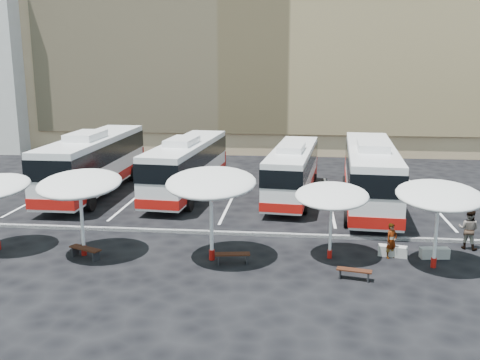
# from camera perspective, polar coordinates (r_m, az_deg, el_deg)

# --- Properties ---
(ground) EXTENTS (120.00, 120.00, 0.00)m
(ground) POSITION_cam_1_polar(r_m,az_deg,el_deg) (26.06, -2.91, -6.11)
(ground) COLOR black
(ground) RESTS_ON ground
(sandstone_building) EXTENTS (42.00, 18.25, 29.60)m
(sandstone_building) POSITION_cam_1_polar(r_m,az_deg,el_deg) (56.54, 2.23, 16.90)
(sandstone_building) COLOR tan
(sandstone_building) RESTS_ON ground
(curb_divider) EXTENTS (34.00, 0.25, 0.15)m
(curb_divider) POSITION_cam_1_polar(r_m,az_deg,el_deg) (26.51, -2.74, -5.61)
(curb_divider) COLOR black
(curb_divider) RESTS_ON ground
(bay_lines) EXTENTS (24.15, 12.00, 0.01)m
(bay_lines) POSITION_cam_1_polar(r_m,az_deg,el_deg) (33.66, -0.78, -1.77)
(bay_lines) COLOR white
(bay_lines) RESTS_ON ground
(bus_0) EXTENTS (3.07, 12.86, 4.08)m
(bus_0) POSITION_cam_1_polar(r_m,az_deg,el_deg) (35.47, -15.30, 1.96)
(bus_0) COLOR white
(bus_0) RESTS_ON ground
(bus_1) EXTENTS (3.45, 11.98, 3.75)m
(bus_1) POSITION_cam_1_polar(r_m,az_deg,el_deg) (34.10, -5.67, 1.65)
(bus_1) COLOR white
(bus_1) RESTS_ON ground
(bus_2) EXTENTS (3.40, 11.09, 3.46)m
(bus_2) POSITION_cam_1_polar(r_m,az_deg,el_deg) (33.24, 5.62, 1.11)
(bus_2) COLOR white
(bus_2) RESTS_ON ground
(bus_3) EXTENTS (3.56, 12.70, 3.98)m
(bus_3) POSITION_cam_1_polar(r_m,az_deg,el_deg) (31.75, 13.72, 0.75)
(bus_3) COLOR white
(bus_3) RESTS_ON ground
(sunshade_1) EXTENTS (3.73, 3.77, 3.77)m
(sunshade_1) POSITION_cam_1_polar(r_m,az_deg,el_deg) (23.81, -16.74, -0.43)
(sunshade_1) COLOR white
(sunshade_1) RESTS_ON ground
(sunshade_2) EXTENTS (3.91, 3.96, 3.98)m
(sunshade_2) POSITION_cam_1_polar(r_m,az_deg,el_deg) (22.25, -3.12, -0.32)
(sunshade_2) COLOR white
(sunshade_2) RESTS_ON ground
(sunshade_3) EXTENTS (3.47, 3.51, 3.27)m
(sunshade_3) POSITION_cam_1_polar(r_m,az_deg,el_deg) (22.88, 9.77, -1.68)
(sunshade_3) COLOR white
(sunshade_3) RESTS_ON ground
(sunshade_4) EXTENTS (3.52, 3.56, 3.60)m
(sunshade_4) POSITION_cam_1_polar(r_m,az_deg,el_deg) (22.88, 20.47, -1.58)
(sunshade_4) COLOR white
(sunshade_4) RESTS_ON ground
(wood_bench_1) EXTENTS (1.57, 1.00, 0.47)m
(wood_bench_1) POSITION_cam_1_polar(r_m,az_deg,el_deg) (24.20, -16.18, -7.20)
(wood_bench_1) COLOR black
(wood_bench_1) RESTS_ON ground
(wood_bench_2) EXTENTS (1.52, 0.61, 0.45)m
(wood_bench_2) POSITION_cam_1_polar(r_m,az_deg,el_deg) (22.66, -0.82, -8.08)
(wood_bench_2) COLOR black
(wood_bench_2) RESTS_ON ground
(wood_bench_3) EXTENTS (1.40, 0.63, 0.41)m
(wood_bench_3) POSITION_cam_1_polar(r_m,az_deg,el_deg) (21.57, 12.08, -9.55)
(wood_bench_3) COLOR black
(wood_bench_3) RESTS_ON ground
(conc_bench_0) EXTENTS (1.29, 0.64, 0.46)m
(conc_bench_0) POSITION_cam_1_polar(r_m,az_deg,el_deg) (24.45, 15.98, -7.30)
(conc_bench_0) COLOR #989892
(conc_bench_0) RESTS_ON ground
(conc_bench_1) EXTENTS (1.26, 0.55, 0.46)m
(conc_bench_1) POSITION_cam_1_polar(r_m,az_deg,el_deg) (24.78, 20.03, -7.33)
(conc_bench_1) COLOR #989892
(conc_bench_1) RESTS_ON ground
(passenger_0) EXTENTS (0.67, 0.63, 1.54)m
(passenger_0) POSITION_cam_1_polar(r_m,az_deg,el_deg) (24.06, 15.86, -6.26)
(passenger_0) COLOR black
(passenger_0) RESTS_ON ground
(passenger_1) EXTENTS (1.12, 1.05, 1.84)m
(passenger_1) POSITION_cam_1_polar(r_m,az_deg,el_deg) (26.29, 23.27, -4.87)
(passenger_1) COLOR black
(passenger_1) RESTS_ON ground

